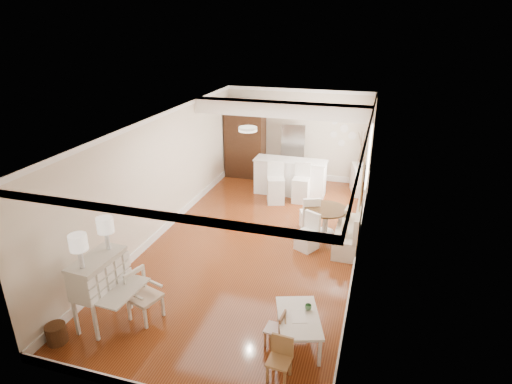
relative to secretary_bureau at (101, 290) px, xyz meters
The scene contains 20 objects.
room 4.23m from the secretary_bureau, 65.39° to the left, with size 9.00×9.04×2.82m.
secretary_bureau is the anchor object (origin of this frame).
gustavian_armchair 0.70m from the secretary_bureau, 23.25° to the left, with size 0.50×0.50×0.87m, color white.
wicker_basket 0.91m from the secretary_bureau, 122.50° to the right, with size 0.31×0.31×0.31m, color #4F2F18.
kids_table 3.25m from the secretary_bureau, ahead, with size 0.62×1.03×0.52m, color silver.
kids_chair_a 2.95m from the secretary_bureau, ahead, with size 0.25×0.25×0.53m, color olive.
kids_chair_b 2.89m from the secretary_bureau, ahead, with size 0.29×0.29×0.60m, color #966844.
kids_chair_c 3.13m from the secretary_bureau, ahead, with size 0.32×0.32×0.66m, color #AB7F4D.
banquette 5.26m from the secretary_bureau, 46.51° to the left, with size 0.52×1.60×0.98m, color silver.
dining_table 5.18m from the secretary_bureau, 53.52° to the left, with size 0.99×0.99×0.67m, color #442C15.
slip_chair_near 4.38m from the secretary_bureau, 50.47° to the left, with size 0.39×0.41×0.83m, color white.
slip_chair_far 5.12m from the secretary_bureau, 58.59° to the left, with size 0.41×0.43×0.86m, color white.
breakfast_counter 6.64m from the secretary_bureau, 74.92° to the left, with size 2.05×0.65×1.03m, color white.
bar_stool_left 5.87m from the secretary_bureau, 75.20° to the left, with size 0.45×0.45×1.14m, color silver.
bar_stool_right 6.30m from the secretary_bureau, 70.09° to the left, with size 0.44×0.44×1.09m, color white.
pantry_cabinet 7.51m from the secretary_bureau, 89.78° to the left, with size 1.20×0.60×2.30m, color #381E11.
fridge 7.72m from the secretary_bureau, 75.52° to the left, with size 0.75×0.65×1.80m, color silver.
sideboard 7.93m from the secretary_bureau, 62.78° to the left, with size 0.38×0.86×0.82m, color white.
pencil_cup 3.37m from the secretary_bureau, 10.37° to the left, with size 0.11×0.11×0.08m, color #5A9B64.
branch_vase 7.91m from the secretary_bureau, 62.58° to the left, with size 0.18×0.18×0.19m, color white.
Camera 1 is at (2.49, -8.20, 4.73)m, focal length 30.00 mm.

